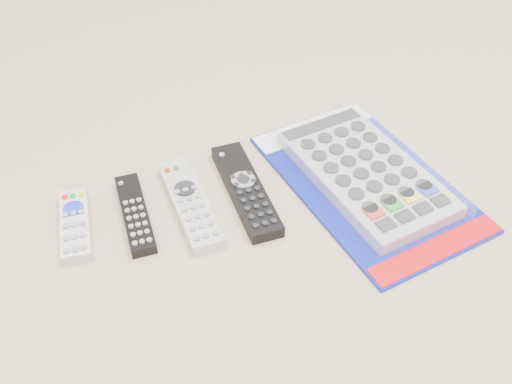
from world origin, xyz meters
name	(u,v)px	position (x,y,z in m)	size (l,w,h in m)	color
remote_small_grey	(75,225)	(-0.24, 0.06, 0.01)	(0.06, 0.14, 0.02)	#BABABC
remote_slim_black	(135,214)	(-0.16, 0.05, 0.01)	(0.05, 0.16, 0.02)	black
remote_silver_dvd	(190,204)	(-0.08, 0.03, 0.01)	(0.06, 0.19, 0.02)	#B9B9BE
remote_large_black	(246,190)	(0.01, 0.02, 0.01)	(0.07, 0.21, 0.02)	black
jumbo_remote_packaged	(366,171)	(0.20, -0.03, 0.02)	(0.25, 0.38, 0.05)	#0D1993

